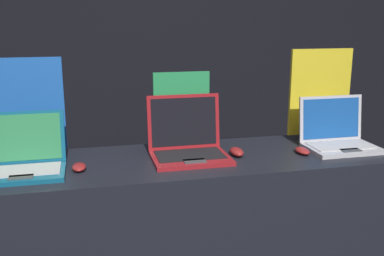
{
  "coord_description": "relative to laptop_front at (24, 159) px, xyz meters",
  "views": [
    {
      "loc": [
        -0.49,
        -1.74,
        1.67
      ],
      "look_at": [
        -0.0,
        0.3,
        1.15
      ],
      "focal_mm": 42.0,
      "sensor_mm": 36.0,
      "label": 1
    }
  ],
  "objects": [
    {
      "name": "mouse_back",
      "position": [
        1.33,
        -0.03,
        -0.05
      ],
      "size": [
        0.06,
        0.11,
        0.03
      ],
      "color": "maroon",
      "rests_on": "display_counter"
    },
    {
      "name": "laptop_middle",
      "position": [
        0.75,
        0.06,
        0.01
      ],
      "size": [
        0.37,
        0.31,
        0.29
      ],
      "color": "maroon",
      "rests_on": "display_counter"
    },
    {
      "name": "laptop_back",
      "position": [
        1.56,
        0.03,
        0.0
      ],
      "size": [
        0.36,
        0.28,
        0.26
      ],
      "color": "#B7B7BC",
      "rests_on": "display_counter"
    },
    {
      "name": "display_counter",
      "position": [
        0.77,
        0.03,
        -0.56
      ],
      "size": [
        2.0,
        0.59,
        1.0
      ],
      "color": "black",
      "rests_on": "ground_plane"
    },
    {
      "name": "promo_stand_front",
      "position": [
        -0.0,
        0.26,
        0.17
      ],
      "size": [
        0.35,
        0.07,
        0.48
      ],
      "color": "black",
      "rests_on": "display_counter"
    },
    {
      "name": "promo_stand_middle",
      "position": [
        0.75,
        0.2,
        0.13
      ],
      "size": [
        0.29,
        0.07,
        0.4
      ],
      "color": "black",
      "rests_on": "display_counter"
    },
    {
      "name": "mouse_front",
      "position": [
        0.23,
        -0.03,
        -0.05
      ],
      "size": [
        0.06,
        0.1,
        0.03
      ],
      "color": "maroon",
      "rests_on": "display_counter"
    },
    {
      "name": "promo_stand_back",
      "position": [
        1.56,
        0.24,
        0.18
      ],
      "size": [
        0.36,
        0.07,
        0.5
      ],
      "color": "black",
      "rests_on": "display_counter"
    },
    {
      "name": "mouse_middle",
      "position": [
        0.99,
        0.01,
        -0.04
      ],
      "size": [
        0.06,
        0.12,
        0.04
      ],
      "color": "maroon",
      "rests_on": "display_counter"
    },
    {
      "name": "wall_back",
      "position": [
        0.77,
        1.83,
        0.34
      ],
      "size": [
        8.0,
        0.05,
        2.8
      ],
      "color": "black",
      "rests_on": "ground_plane"
    },
    {
      "name": "laptop_front",
      "position": [
        0.0,
        0.0,
        0.0
      ],
      "size": [
        0.35,
        0.3,
        0.25
      ],
      "color": "#0F5170",
      "rests_on": "display_counter"
    }
  ]
}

